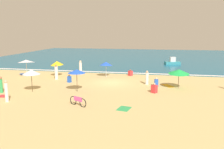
{
  "coord_description": "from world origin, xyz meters",
  "views": [
    {
      "loc": [
        5.39,
        -26.59,
        5.88
      ],
      "look_at": [
        -0.13,
        0.86,
        0.8
      ],
      "focal_mm": 38.89,
      "sensor_mm": 36.0,
      "label": 1
    }
  ],
  "objects": [
    {
      "name": "ocean_water",
      "position": [
        0.0,
        28.0,
        0.05
      ],
      "size": [
        60.0,
        44.0,
        0.1
      ],
      "primitive_type": "cube",
      "color": "#196084",
      "rests_on": "ground_plane"
    },
    {
      "name": "beachgoer_4",
      "position": [
        4.01,
        -0.1,
        0.73
      ],
      "size": [
        0.5,
        0.5,
        1.55
      ],
      "color": "white",
      "rests_on": "ground_plane"
    },
    {
      "name": "beachgoer_8",
      "position": [
        -4.82,
        -0.74,
        0.41
      ],
      "size": [
        0.43,
        0.43,
        0.93
      ],
      "color": "blue",
      "rests_on": "ground_plane"
    },
    {
      "name": "beachgoer_1",
      "position": [
        -7.01,
        0.61,
        0.85
      ],
      "size": [
        0.56,
        0.56,
        1.83
      ],
      "color": "white",
      "rests_on": "ground_plane"
    },
    {
      "name": "beachgoer_9",
      "position": [
        1.56,
        4.84,
        0.35
      ],
      "size": [
        0.65,
        0.65,
        0.85
      ],
      "color": "red",
      "rests_on": "ground_plane"
    },
    {
      "name": "beachgoer_0",
      "position": [
        5.05,
        -0.8,
        0.42
      ],
      "size": [
        0.45,
        0.45,
        0.97
      ],
      "color": "blue",
      "rests_on": "ground_plane"
    },
    {
      "name": "beach_towel_2",
      "position": [
        -12.92,
        3.0,
        0.01
      ],
      "size": [
        1.67,
        1.64,
        0.01
      ],
      "color": "blue",
      "rests_on": "ground_plane"
    },
    {
      "name": "beach_towel_1",
      "position": [
        6.3,
        -0.36,
        0.01
      ],
      "size": [
        1.5,
        1.87,
        0.01
      ],
      "color": "orange",
      "rests_on": "ground_plane"
    },
    {
      "name": "wave_breaker_foam",
      "position": [
        0.0,
        6.3,
        0.1
      ],
      "size": [
        57.0,
        0.7,
        0.01
      ],
      "primitive_type": "cube",
      "color": "white",
      "rests_on": "ocean_water"
    },
    {
      "name": "beach_umbrella_2",
      "position": [
        -1.42,
        3.43,
        1.71
      ],
      "size": [
        2.08,
        2.1,
        2.0
      ],
      "color": "silver",
      "rests_on": "ground_plane"
    },
    {
      "name": "beachgoer_5",
      "position": [
        -5.21,
        4.45,
        0.9
      ],
      "size": [
        0.47,
        0.47,
        1.89
      ],
      "color": "white",
      "rests_on": "ground_plane"
    },
    {
      "name": "beachgoer_7",
      "position": [
        4.91,
        -3.64,
        0.4
      ],
      "size": [
        0.66,
        0.66,
        0.96
      ],
      "color": "red",
      "rests_on": "ground_plane"
    },
    {
      "name": "beach_umbrella_4",
      "position": [
        -11.34,
        1.25,
        2.05
      ],
      "size": [
        2.97,
        2.98,
        2.36
      ],
      "color": "silver",
      "rests_on": "ground_plane"
    },
    {
      "name": "ground_plane",
      "position": [
        0.0,
        0.0,
        0.0
      ],
      "size": [
        60.0,
        60.0,
        0.0
      ],
      "primitive_type": "plane",
      "color": "#D8B775"
    },
    {
      "name": "beach_umbrella_3",
      "position": [
        -2.5,
        -4.64,
        2.01
      ],
      "size": [
        2.22,
        2.23,
        2.2
      ],
      "color": "#4C3823",
      "rests_on": "ground_plane"
    },
    {
      "name": "beach_towel_0",
      "position": [
        -8.58,
        -7.61,
        0.01
      ],
      "size": [
        0.92,
        1.12,
        0.01
      ],
      "color": "red",
      "rests_on": "ground_plane"
    },
    {
      "name": "beach_towel_3",
      "position": [
        2.79,
        -9.01,
        0.01
      ],
      "size": [
        1.13,
        1.38,
        0.01
      ],
      "color": "green",
      "rests_on": "ground_plane"
    },
    {
      "name": "beach_umbrella_0",
      "position": [
        -6.75,
        -5.62,
        1.96
      ],
      "size": [
        2.17,
        2.18,
        2.19
      ],
      "color": "#4C3823",
      "rests_on": "ground_plane"
    },
    {
      "name": "beach_umbrella_5",
      "position": [
        7.29,
        -1.38,
        1.76
      ],
      "size": [
        2.33,
        2.36,
        2.07
      ],
      "color": "#4C3823",
      "rests_on": "ground_plane"
    },
    {
      "name": "beachgoer_2",
      "position": [
        -7.09,
        -9.13,
        0.93
      ],
      "size": [
        0.29,
        0.29,
        1.86
      ],
      "color": "white",
      "rests_on": "ground_plane"
    },
    {
      "name": "parked_bicycle",
      "position": [
        -0.91,
        -8.97,
        0.38
      ],
      "size": [
        1.64,
        0.89,
        0.76
      ],
      "color": "black",
      "rests_on": "ground_plane"
    },
    {
      "name": "beach_umbrella_1",
      "position": [
        -7.69,
        2.39,
        1.75
      ],
      "size": [
        2.09,
        2.11,
        2.08
      ],
      "color": "silver",
      "rests_on": "ground_plane"
    },
    {
      "name": "small_boat_0",
      "position": [
        7.46,
        16.44,
        0.51
      ],
      "size": [
        2.82,
        1.85,
        1.28
      ],
      "color": "teal",
      "rests_on": "ocean_water"
    },
    {
      "name": "beachgoer_6",
      "position": [
        -9.48,
        -6.53,
        0.78
      ],
      "size": [
        0.37,
        0.37,
        1.58
      ],
      "color": "green",
      "rests_on": "ground_plane"
    }
  ]
}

